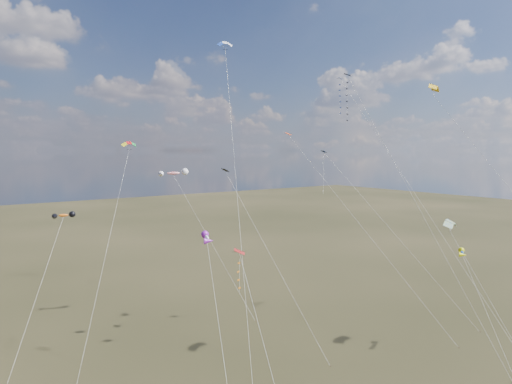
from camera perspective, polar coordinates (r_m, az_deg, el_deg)
diamond_black_high at (r=56.86m, az=12.38°, el=9.65°), size 6.71×18.67×33.14m
diamond_navy_tall at (r=60.59m, az=11.97°, el=9.54°), size 0.96×28.29×33.49m
diamond_black_mid at (r=56.45m, az=-0.58°, el=-3.38°), size 4.42×15.89×21.54m
diamond_red_low at (r=40.97m, az=-1.77°, el=-10.78°), size 1.53×9.71×15.13m
diamond_navy_right at (r=65.00m, az=9.40°, el=1.51°), size 12.96×17.16×23.85m
diamond_orange_center at (r=62.68m, az=9.70°, el=0.13°), size 10.02×21.94×26.40m
parafoil_yellow at (r=58.55m, az=21.48°, el=12.17°), size 9.63×23.70×32.09m
parafoil_blue_white at (r=60.86m, az=-3.83°, el=17.73°), size 10.22×20.15×38.04m
parafoil_striped at (r=61.50m, az=23.15°, el=-3.46°), size 3.63×9.48×15.72m
parafoil_tricolor at (r=64.07m, az=-15.64°, el=5.71°), size 12.67×15.53×25.36m
novelty_orange_black at (r=60.50m, az=-22.97°, el=-2.81°), size 9.76×11.14×16.38m
novelty_white_purple at (r=41.31m, az=-6.15°, el=-5.81°), size 4.19×11.98×16.44m
novelty_redwhite_stripe at (r=68.81m, az=-10.27°, el=2.29°), size 8.59×13.02×21.11m
novelty_blue_yellow at (r=60.88m, az=24.39°, el=-6.97°), size 5.06×9.66×11.96m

